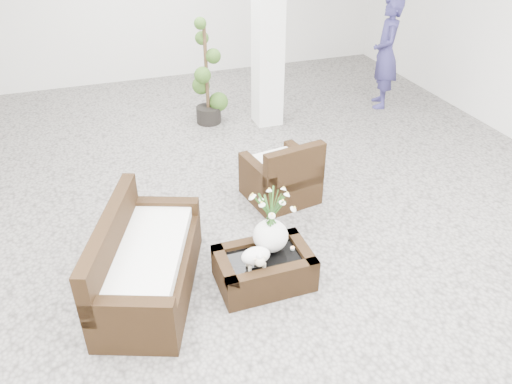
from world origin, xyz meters
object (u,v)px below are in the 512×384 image
object	(u,v)px
armchair	(280,169)
topiary	(206,73)
coffee_table	(264,269)
loveseat	(148,256)

from	to	relation	value
armchair	topiary	world-z (taller)	topiary
coffee_table	loveseat	xyz separation A→B (m)	(-1.05, 0.24, 0.26)
coffee_table	armchair	size ratio (longest dim) A/B	1.10
coffee_table	topiary	xyz separation A→B (m)	(0.46, 3.85, 0.66)
coffee_table	armchair	bearing A→B (deg)	62.73
armchair	topiary	xyz separation A→B (m)	(-0.26, 2.47, 0.41)
loveseat	topiary	size ratio (longest dim) A/B	0.97
topiary	coffee_table	bearing A→B (deg)	-96.74
armchair	loveseat	size ratio (longest dim) A/B	0.52
loveseat	topiary	world-z (taller)	topiary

